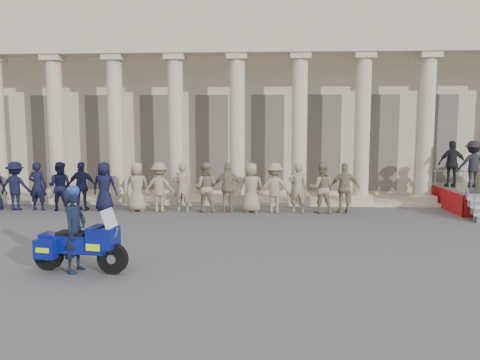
% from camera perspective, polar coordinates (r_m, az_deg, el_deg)
% --- Properties ---
extents(ground, '(90.00, 90.00, 0.00)m').
position_cam_1_polar(ground, '(12.44, -8.55, -8.91)').
color(ground, '#424245').
rests_on(ground, ground).
extents(building, '(40.00, 12.50, 9.00)m').
position_cam_1_polar(building, '(26.64, -2.33, 9.16)').
color(building, tan).
rests_on(building, ground).
extents(officer_rank, '(21.08, 0.73, 1.93)m').
position_cam_1_polar(officer_rank, '(19.33, -18.47, -0.75)').
color(officer_rank, black).
rests_on(officer_rank, ground).
extents(motorcycle, '(2.30, 1.03, 1.48)m').
position_cam_1_polar(motorcycle, '(11.30, -18.86, -7.43)').
color(motorcycle, black).
rests_on(motorcycle, ground).
extents(rider, '(0.55, 0.75, 2.00)m').
position_cam_1_polar(rider, '(11.29, -19.50, -5.68)').
color(rider, black).
rests_on(rider, ground).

